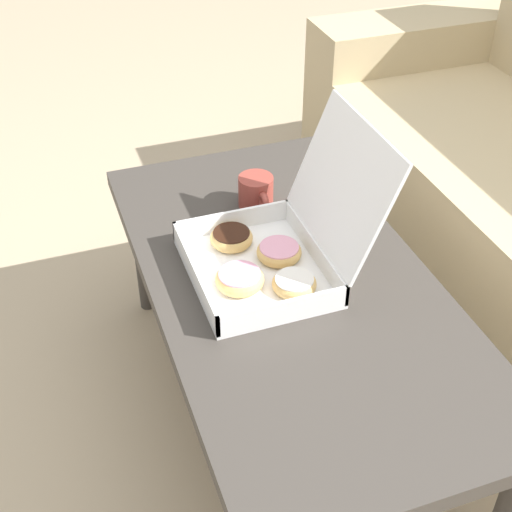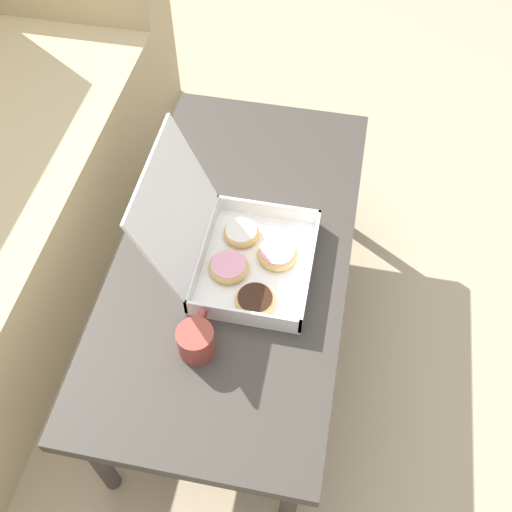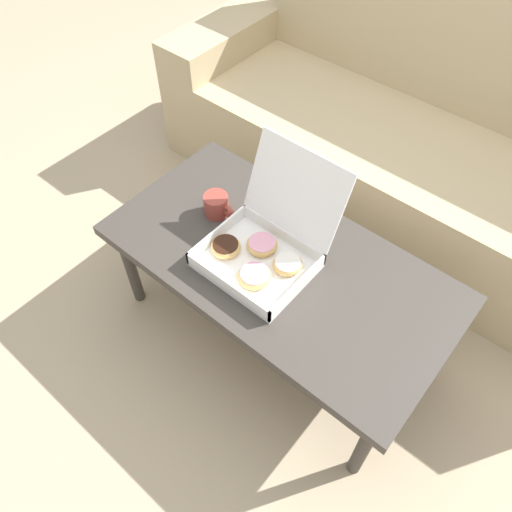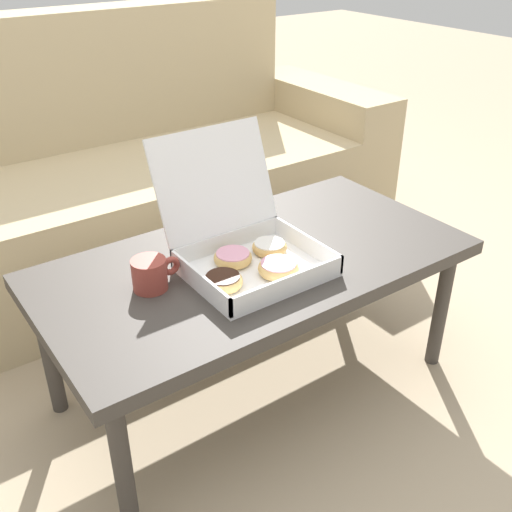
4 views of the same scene
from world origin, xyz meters
TOP-DOWN VIEW (x-y plane):
  - ground_plane at (0.00, 0.00)m, footprint 12.00×12.00m
  - couch at (0.00, 0.81)m, footprint 2.29×0.81m
  - coffee_table at (0.00, -0.16)m, footprint 1.19×0.61m
  - pastry_box at (-0.05, -0.18)m, footprint 0.35×0.40m
  - coffee_mug at (-0.30, -0.13)m, footprint 0.13×0.09m

SIDE VIEW (x-z plane):
  - ground_plane at x=0.00m, z-range 0.00..0.00m
  - couch at x=0.00m, z-range -0.16..0.81m
  - coffee_table at x=0.00m, z-range 0.18..0.64m
  - coffee_mug at x=-0.30m, z-range 0.45..0.54m
  - pastry_box at x=-0.05m, z-range 0.35..0.68m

